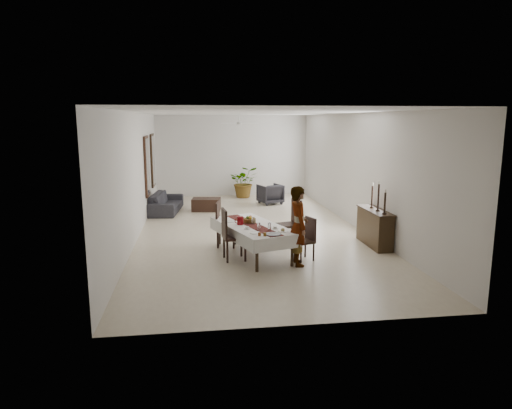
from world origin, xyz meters
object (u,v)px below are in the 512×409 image
sideboard_body (375,228)px  sofa (166,203)px  woman (298,226)px  red_pitcher (240,221)px  dining_table_top (252,226)px

sideboard_body → sofa: 7.13m
sideboard_body → woman: bearing=-150.6°
red_pitcher → sideboard_body: 3.35m
woman → red_pitcher: bearing=53.5°
sideboard_body → sofa: bearing=137.2°
dining_table_top → sideboard_body: size_ratio=1.57×
red_pitcher → sideboard_body: bearing=6.6°
woman → dining_table_top: bearing=48.0°
red_pitcher → sideboard_body: size_ratio=0.13×
red_pitcher → sofa: bearing=110.3°
dining_table_top → red_pitcher: red_pitcher is taller
red_pitcher → sideboard_body: red_pitcher is taller
dining_table_top → sofa: (-2.19, 5.28, -0.36)m
dining_table_top → red_pitcher: bearing=149.0°
dining_table_top → woman: (0.87, -0.78, 0.16)m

